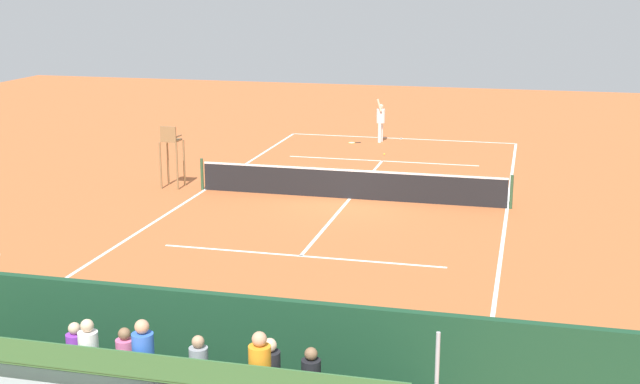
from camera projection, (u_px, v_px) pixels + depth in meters
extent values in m
plane|color=#BC6033|center=(350.00, 199.00, 27.54)|extent=(60.00, 60.00, 0.00)
cube|color=white|center=(401.00, 138.00, 37.89)|extent=(10.00, 0.10, 0.01)
cube|color=white|center=(236.00, 331.00, 17.19)|extent=(10.00, 0.10, 0.01)
cube|color=white|center=(507.00, 208.00, 26.37)|extent=(0.10, 22.00, 0.01)
cube|color=white|center=(205.00, 190.00, 28.71)|extent=(0.10, 22.00, 0.01)
cube|color=white|center=(382.00, 161.00, 33.23)|extent=(7.50, 0.10, 0.01)
cube|color=white|center=(301.00, 256.00, 21.85)|extent=(7.50, 0.10, 0.01)
cube|color=white|center=(350.00, 199.00, 27.54)|extent=(0.10, 12.10, 0.01)
cube|color=white|center=(401.00, 138.00, 37.89)|extent=(0.10, 0.30, 0.01)
cube|color=black|center=(350.00, 185.00, 27.43)|extent=(10.00, 0.02, 0.91)
cube|color=white|center=(350.00, 170.00, 27.31)|extent=(10.00, 0.04, 0.06)
cylinder|color=#2D5133|center=(511.00, 192.00, 26.21)|extent=(0.10, 0.10, 1.07)
cylinder|color=#2D5133|center=(202.00, 174.00, 28.61)|extent=(0.10, 0.10, 1.07)
cube|color=#194228|center=(175.00, 346.00, 14.12)|extent=(18.00, 0.16, 2.00)
cube|color=#386B38|center=(155.00, 376.00, 13.41)|extent=(8.60, 0.36, 0.04)
cube|color=#386B38|center=(149.00, 370.00, 13.19)|extent=(8.60, 0.03, 0.36)
cube|color=#386B38|center=(130.00, 372.00, 12.55)|extent=(8.60, 0.36, 0.04)
cube|color=#386B38|center=(124.00, 365.00, 12.33)|extent=(8.60, 0.03, 0.36)
cube|color=#386B38|center=(102.00, 368.00, 11.69)|extent=(8.60, 0.36, 0.04)
cube|color=#386B38|center=(95.00, 360.00, 11.47)|extent=(8.60, 0.03, 0.36)
cube|color=#2D2D33|center=(273.00, 381.00, 12.19)|extent=(0.32, 0.40, 0.12)
cylinder|color=black|center=(270.00, 366.00, 12.01)|extent=(0.30, 0.30, 0.45)
sphere|color=beige|center=(270.00, 345.00, 11.93)|extent=(0.20, 0.20, 0.20)
cube|color=#2D2D33|center=(148.00, 365.00, 11.70)|extent=(0.32, 0.40, 0.12)
cylinder|color=blue|center=(143.00, 349.00, 11.51)|extent=(0.30, 0.30, 0.45)
sphere|color=tan|center=(142.00, 327.00, 11.43)|extent=(0.20, 0.20, 0.20)
cylinder|color=black|center=(311.00, 374.00, 12.78)|extent=(0.30, 0.30, 0.45)
sphere|color=#8C6647|center=(311.00, 354.00, 12.70)|extent=(0.20, 0.20, 0.20)
cube|color=#2D2D33|center=(202.00, 374.00, 13.39)|extent=(0.32, 0.40, 0.12)
cylinder|color=#9399A3|center=(199.00, 361.00, 13.21)|extent=(0.30, 0.30, 0.45)
sphere|color=tan|center=(198.00, 342.00, 13.13)|extent=(0.20, 0.20, 0.20)
cube|color=#2D2D33|center=(81.00, 360.00, 13.89)|extent=(0.32, 0.40, 0.12)
cylinder|color=purple|center=(76.00, 347.00, 13.71)|extent=(0.30, 0.30, 0.45)
sphere|color=beige|center=(74.00, 328.00, 13.63)|extent=(0.20, 0.20, 0.20)
cube|color=#2D2D33|center=(130.00, 366.00, 13.68)|extent=(0.32, 0.40, 0.12)
cylinder|color=pink|center=(125.00, 353.00, 13.50)|extent=(0.30, 0.30, 0.45)
sphere|color=#8C6647|center=(124.00, 334.00, 13.42)|extent=(0.20, 0.20, 0.20)
cube|color=#2D2D33|center=(94.00, 360.00, 12.86)|extent=(0.32, 0.40, 0.12)
cylinder|color=white|center=(88.00, 346.00, 12.68)|extent=(0.30, 0.30, 0.45)
sphere|color=beige|center=(87.00, 326.00, 12.60)|extent=(0.20, 0.20, 0.20)
cube|color=#2D2D33|center=(263.00, 378.00, 11.31)|extent=(0.32, 0.40, 0.12)
cylinder|color=orange|center=(260.00, 362.00, 11.12)|extent=(0.30, 0.30, 0.45)
sphere|color=tan|center=(259.00, 339.00, 11.04)|extent=(0.20, 0.20, 0.20)
cylinder|color=olive|center=(184.00, 163.00, 29.09)|extent=(0.07, 0.07, 1.60)
cylinder|color=olive|center=(168.00, 162.00, 29.23)|extent=(0.07, 0.07, 1.60)
cylinder|color=olive|center=(177.00, 167.00, 28.53)|extent=(0.07, 0.07, 1.60)
cylinder|color=olive|center=(161.00, 166.00, 28.67)|extent=(0.07, 0.07, 1.60)
cube|color=olive|center=(171.00, 140.00, 28.68)|extent=(0.56, 0.56, 0.06)
cube|color=olive|center=(168.00, 134.00, 28.39)|extent=(0.56, 0.06, 0.48)
cube|color=olive|center=(178.00, 136.00, 28.58)|extent=(0.04, 0.48, 0.04)
cube|color=olive|center=(164.00, 136.00, 28.70)|extent=(0.04, 0.48, 0.04)
cube|color=#33383D|center=(372.00, 376.00, 14.26)|extent=(1.80, 0.40, 0.05)
cylinder|color=#33383D|center=(329.00, 383.00, 14.49)|extent=(0.06, 0.06, 0.45)
cube|color=#33383D|center=(370.00, 364.00, 14.02)|extent=(1.80, 0.04, 0.36)
cylinder|color=white|center=(381.00, 132.00, 37.08)|extent=(0.14, 0.14, 0.85)
cylinder|color=white|center=(380.00, 133.00, 36.88)|extent=(0.14, 0.14, 0.85)
cylinder|color=white|center=(381.00, 116.00, 36.80)|extent=(0.42, 0.42, 0.60)
sphere|color=beige|center=(381.00, 107.00, 36.70)|extent=(0.22, 0.22, 0.22)
cylinder|color=beige|center=(379.00, 105.00, 36.49)|extent=(0.26, 0.13, 0.55)
cylinder|color=beige|center=(383.00, 115.00, 36.99)|extent=(0.10, 0.10, 0.50)
cylinder|color=black|center=(358.00, 143.00, 36.89)|extent=(0.26, 0.16, 0.03)
torus|color=#D8CC4C|center=(352.00, 143.00, 36.83)|extent=(0.41, 0.41, 0.02)
cylinder|color=white|center=(352.00, 143.00, 36.83)|extent=(0.25, 0.25, 0.00)
sphere|color=#CCDB33|center=(384.00, 154.00, 34.37)|extent=(0.07, 0.07, 0.07)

